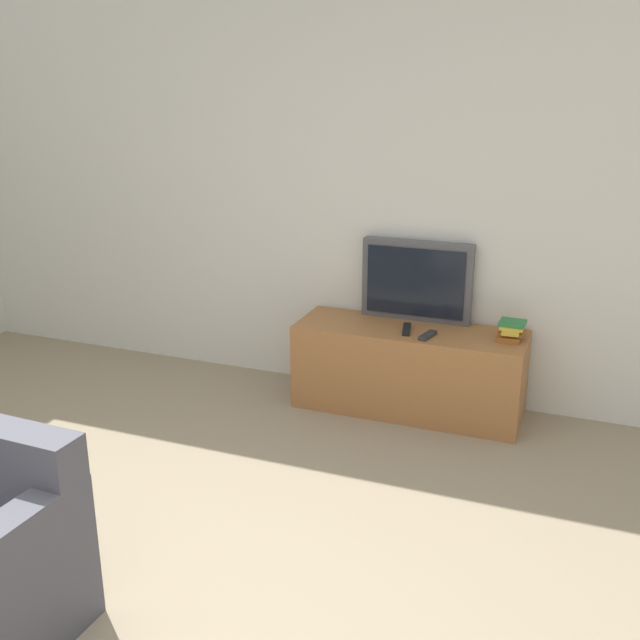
% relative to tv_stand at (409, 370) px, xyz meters
% --- Properties ---
extents(wall_back, '(9.00, 0.06, 2.60)m').
position_rel_tv_stand_xyz_m(wall_back, '(-0.53, 0.29, 1.03)').
color(wall_back, silver).
rests_on(wall_back, ground_plane).
extents(tv_stand, '(1.42, 0.48, 0.55)m').
position_rel_tv_stand_xyz_m(tv_stand, '(0.00, 0.00, 0.00)').
color(tv_stand, '#9E6638').
rests_on(tv_stand, ground_plane).
extents(television, '(0.70, 0.09, 0.51)m').
position_rel_tv_stand_xyz_m(television, '(-0.02, 0.20, 0.53)').
color(television, '#4C4C51').
rests_on(television, tv_stand).
extents(book_stack, '(0.17, 0.23, 0.11)m').
position_rel_tv_stand_xyz_m(book_stack, '(0.60, 0.04, 0.33)').
color(book_stack, '#995623').
rests_on(book_stack, tv_stand).
extents(remote_on_stand, '(0.09, 0.20, 0.02)m').
position_rel_tv_stand_xyz_m(remote_on_stand, '(-0.01, -0.05, 0.29)').
color(remote_on_stand, black).
rests_on(remote_on_stand, tv_stand).
extents(remote_secondary, '(0.08, 0.17, 0.02)m').
position_rel_tv_stand_xyz_m(remote_secondary, '(0.14, -0.12, 0.29)').
color(remote_secondary, '#2D2D2D').
rests_on(remote_secondary, tv_stand).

